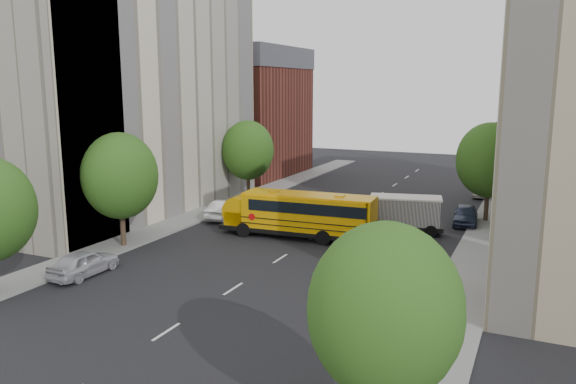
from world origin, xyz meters
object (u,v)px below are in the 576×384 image
Objects in this scene: parked_car_0 at (84,263)px; parked_car_5 at (482,190)px; safari_truck at (399,213)px; parked_car_3 at (394,302)px; parked_car_4 at (466,215)px; street_tree_4 at (489,160)px; parked_car_1 at (227,209)px; street_tree_2 at (248,150)px; school_bus at (298,212)px; street_tree_3 at (385,311)px; street_tree_1 at (120,176)px; street_tree_5 at (501,150)px.

parked_car_5 is (18.63, 34.60, -0.07)m from parked_car_0.
safari_truck is 15.93m from parked_car_3.
parked_car_3 is at bearing -97.31° from parked_car_4.
street_tree_4 is 1.18× the size of safari_truck.
parked_car_1 is at bearing 141.99° from parked_car_3.
parked_car_1 reaches higher than parked_car_5.
school_bus is at bearing -47.21° from street_tree_2.
street_tree_3 is at bearing -90.00° from street_tree_4.
street_tree_1 is at bearing -147.99° from school_bus.
street_tree_4 reaches higher than street_tree_2.
street_tree_1 reaches higher than parked_car_1.
street_tree_3 is 1.48× the size of parked_car_1.
parked_car_1 is at bearing 77.81° from street_tree_1.
parked_car_0 is at bearing 157.46° from street_tree_3.
street_tree_2 is 24.11m from parked_car_0.
street_tree_2 is 25.06m from street_tree_5.
street_tree_5 is at bearing 78.86° from parked_car_4.
street_tree_5 is 19.45m from safari_truck.
parked_car_3 is (17.67, -14.04, -0.10)m from parked_car_1.
street_tree_2 is 22.00m from street_tree_4.
school_bus is (10.00, -10.81, -2.95)m from street_tree_2.
parked_car_3 is at bearing 138.91° from parked_car_1.
street_tree_1 is 1.67× the size of parked_car_3.
street_tree_4 is 1.71× the size of parked_car_3.
street_tree_5 is at bearing 90.00° from street_tree_4.
parked_car_4 reaches higher than parked_car_0.
safari_truck is at bearing 35.48° from street_tree_1.
parked_car_5 is (20.60, 28.92, -4.26)m from street_tree_1.
street_tree_1 is 18.00m from street_tree_2.
parked_car_3 is (3.51, -15.52, -0.79)m from safari_truck.
parked_car_3 is 20.29m from parked_car_4.
parked_car_4 is at bearing -131.63° from street_tree_4.
street_tree_4 is 1.08× the size of street_tree_5.
street_tree_5 reaches higher than parked_car_1.
parked_car_0 is (-14.40, -17.35, -0.71)m from safari_truck.
street_tree_2 is 1.12× the size of safari_truck.
street_tree_2 is (0.00, 18.00, -0.12)m from street_tree_1.
parked_car_3 is (9.87, -11.05, -1.19)m from school_bus.
parked_car_1 is (2.20, -7.82, -4.04)m from street_tree_2.
parked_car_5 is (-1.40, -1.08, -4.01)m from street_tree_5.
street_tree_3 is at bearing -77.68° from parked_car_3.
street_tree_1 is at bearing -125.69° from parked_car_5.
parked_car_1 is at bearing -90.67° from parked_car_0.
parked_car_3 is at bearing -95.57° from street_tree_4.
parked_car_1 is (-19.80, -19.82, -3.91)m from street_tree_5.
parked_car_3 is (-2.13, -21.86, -4.39)m from street_tree_4.
street_tree_4 reaches higher than street_tree_3.
street_tree_3 is 22.00m from parked_car_0.
street_tree_3 is 1.56× the size of parked_car_4.
street_tree_3 is 1.69× the size of parked_car_5.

